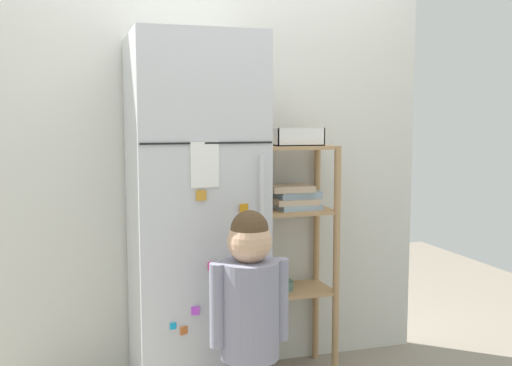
% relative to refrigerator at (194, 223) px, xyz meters
% --- Properties ---
extents(kitchen_wall_back, '(2.38, 0.03, 2.26)m').
position_rel_refrigerator_xyz_m(kitchen_wall_back, '(0.20, 0.34, 0.25)').
color(kitchen_wall_back, silver).
rests_on(kitchen_wall_back, ground).
extents(refrigerator, '(0.58, 0.65, 1.76)m').
position_rel_refrigerator_xyz_m(refrigerator, '(0.00, 0.00, 0.00)').
color(refrigerator, silver).
rests_on(refrigerator, ground).
extents(child_standing, '(0.33, 0.24, 1.02)m').
position_rel_refrigerator_xyz_m(child_standing, '(0.11, -0.55, -0.26)').
color(child_standing, '#323240').
rests_on(child_standing, ground).
extents(pantry_shelf_unit, '(0.41, 0.30, 1.24)m').
position_rel_refrigerator_xyz_m(pantry_shelf_unit, '(0.57, 0.16, -0.10)').
color(pantry_shelf_unit, tan).
rests_on(pantry_shelf_unit, ground).
extents(fruit_bin, '(0.26, 0.17, 0.09)m').
position_rel_refrigerator_xyz_m(fruit_bin, '(0.57, 0.15, 0.39)').
color(fruit_bin, white).
rests_on(fruit_bin, pantry_shelf_unit).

